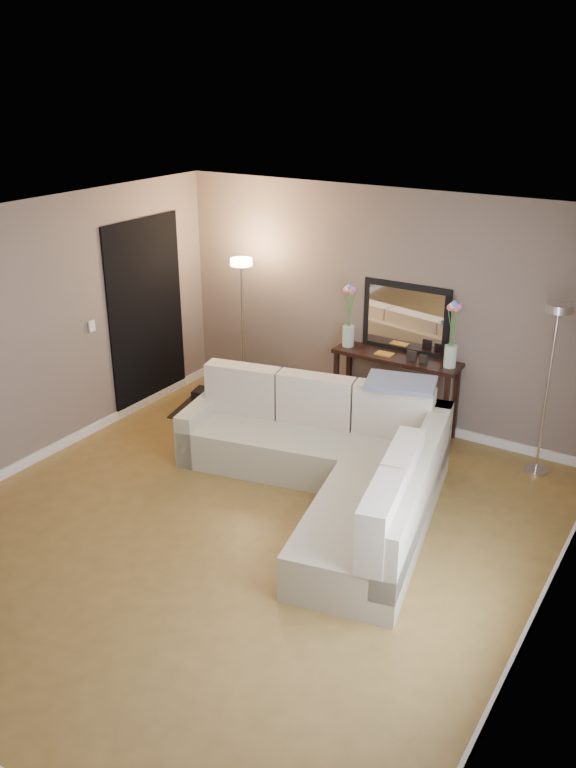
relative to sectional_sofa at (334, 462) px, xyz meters
The scene contains 21 objects.
floor 1.11m from the sectional_sofa, 111.55° to the right, with size 5.00×5.50×0.01m, color olive.
ceiling 2.50m from the sectional_sofa, 111.55° to the right, with size 5.00×5.50×0.01m, color white.
wall_back 2.06m from the sectional_sofa, 102.33° to the left, with size 5.00×0.02×2.60m, color #75635A.
wall_left 3.21m from the sectional_sofa, 161.26° to the right, with size 0.02×5.50×2.60m, color #75635A.
wall_right 2.53m from the sectional_sofa, 24.87° to the right, with size 0.02×5.50×2.60m, color #75635A.
baseboard_back 1.82m from the sectional_sofa, 102.50° to the left, with size 5.00×0.03×0.10m, color white.
baseboard_left 3.05m from the sectional_sofa, 161.11° to the right, with size 0.03×5.50×0.10m, color white.
baseboard_right 2.33m from the sectional_sofa, 25.13° to the right, with size 0.03×5.50×0.10m, color white.
doorway 3.05m from the sectional_sofa, 165.97° to the left, with size 0.02×1.20×2.20m, color black.
switch_plate 3.00m from the sectional_sofa, behind, with size 0.02×0.08×0.12m, color white.
sectional_sofa is the anchor object (origin of this frame).
throw_blanket 0.99m from the sectional_sofa, 66.10° to the left, with size 0.65×0.38×0.05m, color gray.
console_table 1.60m from the sectional_sofa, 97.12° to the left, with size 1.41×0.39×0.86m.
leaning_mirror 1.98m from the sectional_sofa, 93.43° to the left, with size 0.99×0.06×0.78m.
table_decor 1.63m from the sectional_sofa, 94.12° to the left, with size 0.59×0.13×0.14m.
flower_vase_left 1.91m from the sectional_sofa, 113.90° to the left, with size 0.16×0.13×0.74m.
flower_vase_right 1.83m from the sectional_sofa, 72.77° to the left, with size 0.16×0.13×0.74m.
floor_lamp_lit 2.53m from the sectional_sofa, 145.69° to the left, with size 0.30×0.30×1.74m.
floor_lamp_unlit 2.27m from the sectional_sofa, 43.45° to the left, with size 0.30×0.30×1.74m.
charcoal_rug 2.23m from the sectional_sofa, 153.32° to the left, with size 1.14×0.85×0.02m, color black.
black_bag 2.30m from the sectional_sofa, 158.30° to the left, with size 0.32×0.23×0.21m, color black.
Camera 1 is at (3.27, -4.44, 3.68)m, focal length 35.00 mm.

